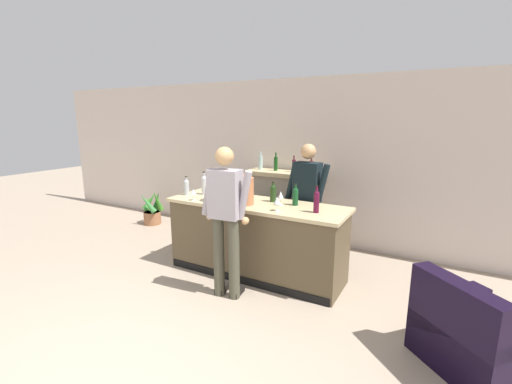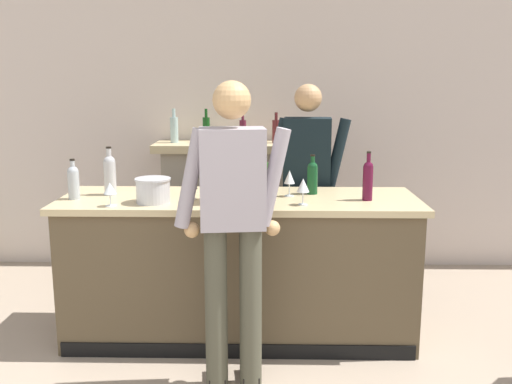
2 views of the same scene
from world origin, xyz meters
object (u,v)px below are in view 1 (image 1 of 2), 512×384
wine_bottle_merlot_tall (316,201)px  wine_bottle_port_short (273,192)px  person_customer (226,216)px  fireplace_stone (284,206)px  wine_bottle_cabernet_heavy (186,186)px  ice_bucket_steel (214,195)px  armchair_black (473,340)px  copper_dispenser (245,188)px  wine_glass_mid_counter (193,192)px  wine_glass_front_right (281,195)px  potted_plant_corner (152,210)px  person_bartender (307,200)px  wine_glass_front_left (233,193)px  wine_glass_by_dispenser (277,201)px  wine_bottle_riesling_slim (295,196)px  wine_bottle_burgundy_dark (204,184)px

wine_bottle_merlot_tall → wine_bottle_port_short: 0.73m
person_customer → wine_bottle_port_short: 0.90m
fireplace_stone → wine_bottle_cabernet_heavy: 1.77m
ice_bucket_steel → wine_bottle_merlot_tall: size_ratio=0.71×
armchair_black → copper_dispenser: 2.80m
wine_bottle_merlot_tall → wine_glass_mid_counter: 1.68m
armchair_black → wine_glass_front_right: bearing=160.8°
potted_plant_corner → copper_dispenser: bearing=-20.9°
potted_plant_corner → person_bartender: bearing=-6.3°
copper_dispenser → wine_glass_front_left: (-0.24, 0.07, -0.11)m
person_customer → copper_dispenser: bearing=97.8°
wine_bottle_merlot_tall → wine_bottle_port_short: bearing=161.2°
fireplace_stone → wine_glass_front_right: fireplace_stone is taller
armchair_black → person_bartender: (-2.00, 1.28, 0.71)m
person_customer → wine_glass_by_dispenser: bearing=48.6°
person_customer → wine_bottle_riesling_slim: (0.51, 0.84, 0.13)m
wine_bottle_riesling_slim → wine_glass_front_left: (-0.83, -0.20, -0.02)m
armchair_black → person_customer: 2.60m
fireplace_stone → ice_bucket_steel: fireplace_stone is taller
copper_dispenser → wine_glass_front_left: bearing=163.0°
wine_bottle_burgundy_dark → armchair_black: bearing=-13.0°
armchair_black → ice_bucket_steel: size_ratio=4.85×
wine_bottle_merlot_tall → wine_bottle_port_short: (-0.69, 0.23, -0.02)m
potted_plant_corner → wine_glass_front_left: size_ratio=5.01×
potted_plant_corner → wine_glass_front_left: bearing=-21.3°
fireplace_stone → wine_glass_by_dispenser: size_ratio=8.86×
wine_bottle_merlot_tall → wine_bottle_riesling_slim: bearing=150.1°
potted_plant_corner → wine_bottle_riesling_slim: 3.61m
person_customer → wine_bottle_merlot_tall: (0.86, 0.63, 0.15)m
armchair_black → wine_glass_front_left: 3.01m
wine_bottle_merlot_tall → person_bartender: bearing=119.6°
copper_dispenser → wine_glass_front_left: 0.27m
potted_plant_corner → wine_bottle_port_short: bearing=-14.2°
person_customer → wine_bottle_riesling_slim: 0.99m
wine_glass_front_right → armchair_black: bearing=-19.2°
ice_bucket_steel → wine_glass_front_right: size_ratio=1.28×
potted_plant_corner → wine_glass_front_right: size_ratio=4.01×
wine_glass_front_right → wine_glass_by_dispenser: bearing=-73.8°
wine_bottle_cabernet_heavy → person_bartender: bearing=21.9°
fireplace_stone → wine_glass_mid_counter: (-0.61, -1.65, 0.49)m
wine_bottle_riesling_slim → wine_bottle_burgundy_dark: 1.41m
armchair_black → wine_bottle_cabernet_heavy: 3.76m
wine_bottle_burgundy_dark → wine_bottle_merlot_tall: 1.77m
potted_plant_corner → person_customer: 3.42m
armchair_black → ice_bucket_steel: ice_bucket_steel is taller
person_customer → wine_bottle_burgundy_dark: bearing=139.3°
fireplace_stone → person_customer: size_ratio=0.86×
person_bartender → wine_bottle_burgundy_dark: (-1.40, -0.50, 0.18)m
wine_bottle_port_short → wine_glass_by_dispenser: bearing=-57.4°
armchair_black → ice_bucket_steel: 3.20m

